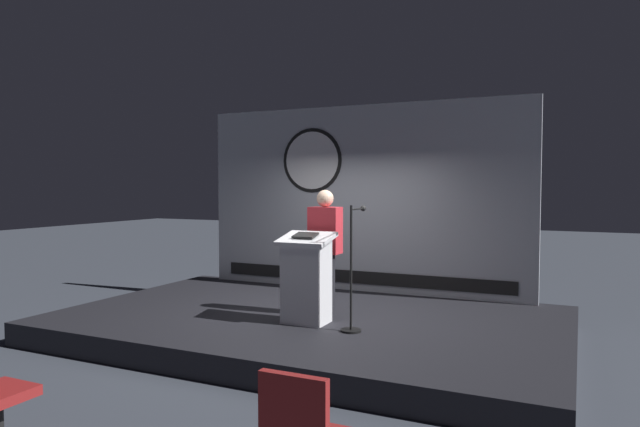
# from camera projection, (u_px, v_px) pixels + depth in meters

# --- Properties ---
(ground_plane) EXTENTS (40.00, 40.00, 0.00)m
(ground_plane) POSITION_uv_depth(u_px,v_px,m) (309.00, 337.00, 7.38)
(ground_plane) COLOR #383D47
(stage_platform) EXTENTS (6.40, 4.00, 0.30)m
(stage_platform) POSITION_uv_depth(u_px,v_px,m) (309.00, 325.00, 7.37)
(stage_platform) COLOR black
(stage_platform) RESTS_ON ground
(banner_display) EXTENTS (5.38, 0.12, 2.95)m
(banner_display) POSITION_uv_depth(u_px,v_px,m) (359.00, 199.00, 8.97)
(banner_display) COLOR #B2B7C1
(banner_display) RESTS_ON stage_platform
(podium) EXTENTS (0.64, 0.50, 1.11)m
(podium) POSITION_uv_depth(u_px,v_px,m) (306.00, 279.00, 6.87)
(podium) COLOR silver
(podium) RESTS_ON stage_platform
(speaker_person) EXTENTS (0.40, 0.26, 1.63)m
(speaker_person) POSITION_uv_depth(u_px,v_px,m) (325.00, 252.00, 7.28)
(speaker_person) COLOR black
(speaker_person) RESTS_ON stage_platform
(microphone_stand) EXTENTS (0.24, 0.54, 1.46)m
(microphone_stand) POSITION_uv_depth(u_px,v_px,m) (353.00, 287.00, 6.51)
(microphone_stand) COLOR black
(microphone_stand) RESTS_ON stage_platform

